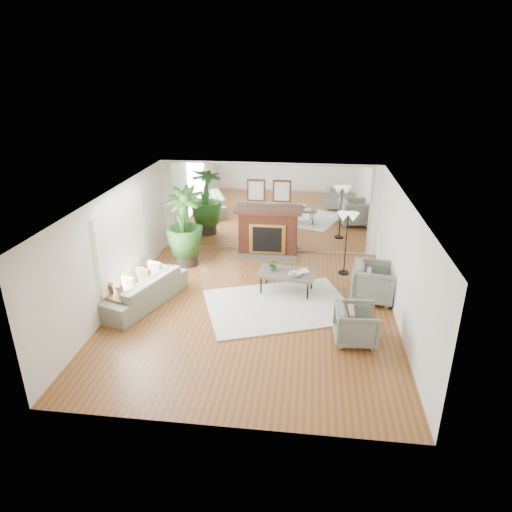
# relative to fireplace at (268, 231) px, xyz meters

# --- Properties ---
(ground) EXTENTS (7.00, 7.00, 0.00)m
(ground) POSITION_rel_fireplace_xyz_m (0.00, -3.26, -0.66)
(ground) COLOR brown
(ground) RESTS_ON ground
(wall_left) EXTENTS (0.02, 7.00, 2.50)m
(wall_left) POSITION_rel_fireplace_xyz_m (-2.99, -3.26, 0.59)
(wall_left) COLOR silver
(wall_left) RESTS_ON ground
(wall_right) EXTENTS (0.02, 7.00, 2.50)m
(wall_right) POSITION_rel_fireplace_xyz_m (2.99, -3.26, 0.59)
(wall_right) COLOR silver
(wall_right) RESTS_ON ground
(wall_back) EXTENTS (6.00, 0.02, 2.50)m
(wall_back) POSITION_rel_fireplace_xyz_m (0.00, 0.23, 0.59)
(wall_back) COLOR silver
(wall_back) RESTS_ON ground
(mirror_panel) EXTENTS (5.40, 0.04, 2.40)m
(mirror_panel) POSITION_rel_fireplace_xyz_m (0.00, 0.21, 0.59)
(mirror_panel) COLOR silver
(mirror_panel) RESTS_ON wall_back
(window_panel) EXTENTS (0.04, 2.40, 1.50)m
(window_panel) POSITION_rel_fireplace_xyz_m (-2.96, -2.86, 0.69)
(window_panel) COLOR #B2E09E
(window_panel) RESTS_ON wall_left
(fireplace) EXTENTS (1.85, 0.83, 2.05)m
(fireplace) POSITION_rel_fireplace_xyz_m (0.00, 0.00, 0.00)
(fireplace) COLOR brown
(fireplace) RESTS_ON ground
(area_rug) EXTENTS (3.62, 3.10, 0.03)m
(area_rug) POSITION_rel_fireplace_xyz_m (0.54, -3.05, -0.64)
(area_rug) COLOR silver
(area_rug) RESTS_ON ground
(coffee_table) EXTENTS (1.39, 0.94, 0.52)m
(coffee_table) POSITION_rel_fireplace_xyz_m (0.66, -2.36, -0.19)
(coffee_table) COLOR #5A5147
(coffee_table) RESTS_ON ground
(sofa) EXTENTS (1.59, 2.42, 0.66)m
(sofa) POSITION_rel_fireplace_xyz_m (-2.45, -3.27, -0.33)
(sofa) COLOR gray
(sofa) RESTS_ON ground
(armchair_back) EXTENTS (1.06, 1.04, 0.84)m
(armchair_back) POSITION_rel_fireplace_xyz_m (2.60, -2.47, -0.24)
(armchair_back) COLOR gray
(armchair_back) RESTS_ON ground
(armchair_front) EXTENTS (0.84, 0.82, 0.73)m
(armchair_front) POSITION_rel_fireplace_xyz_m (2.09, -4.24, -0.30)
(armchair_front) COLOR gray
(armchair_front) RESTS_ON ground
(side_table) EXTENTS (0.59, 0.59, 0.52)m
(side_table) POSITION_rel_fireplace_xyz_m (-2.65, -3.92, -0.22)
(side_table) COLOR brown
(side_table) RESTS_ON ground
(potted_ficus) EXTENTS (1.07, 1.07, 2.07)m
(potted_ficus) POSITION_rel_fireplace_xyz_m (-2.06, -1.04, 0.45)
(potted_ficus) COLOR black
(potted_ficus) RESTS_ON ground
(floor_lamp) EXTENTS (0.52, 0.29, 1.61)m
(floor_lamp) POSITION_rel_fireplace_xyz_m (2.05, -1.13, 0.71)
(floor_lamp) COLOR black
(floor_lamp) RESTS_ON ground
(tabletop_plant) EXTENTS (0.31, 0.29, 0.29)m
(tabletop_plant) POSITION_rel_fireplace_xyz_m (0.35, -2.30, -0.00)
(tabletop_plant) COLOR #356525
(tabletop_plant) RESTS_ON coffee_table
(fruit_bowl) EXTENTS (0.35, 0.35, 0.07)m
(fruit_bowl) POSITION_rel_fireplace_xyz_m (0.85, -2.53, -0.11)
(fruit_bowl) COLOR brown
(fruit_bowl) RESTS_ON coffee_table
(book) EXTENTS (0.27, 0.31, 0.02)m
(book) POSITION_rel_fireplace_xyz_m (0.97, -2.29, -0.13)
(book) COLOR brown
(book) RESTS_ON coffee_table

